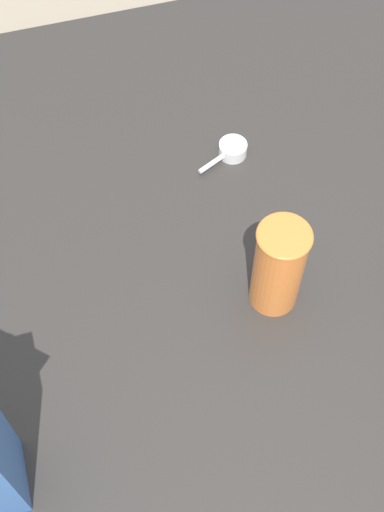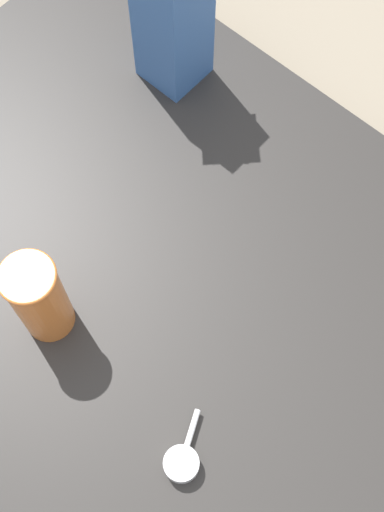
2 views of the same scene
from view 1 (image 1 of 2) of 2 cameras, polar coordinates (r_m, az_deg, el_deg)
The scene contains 4 objects.
ground_plane at distance 1.10m, azimuth 5.08°, elevation 0.01°, with size 6.00×6.00×0.00m, color gray.
countertop at distance 1.08m, azimuth 5.17°, elevation 0.62°, with size 1.11×1.11×0.04m.
drinking_cup at distance 0.95m, azimuth 6.94°, elevation -0.81°, with size 0.07×0.07×0.16m.
measuring_scoop at distance 1.15m, azimuth 3.18°, elevation 8.46°, with size 0.09×0.06×0.02m.
Camera 1 is at (0.25, 0.52, 0.93)m, focal length 50.00 mm.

